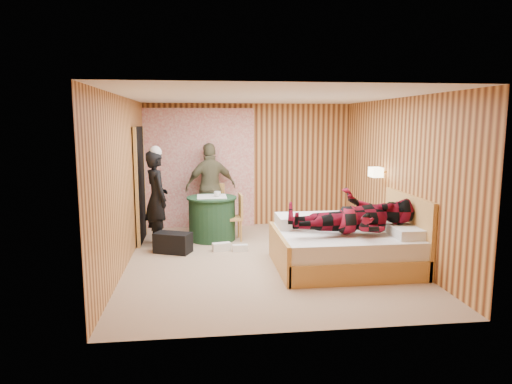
{
  "coord_description": "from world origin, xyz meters",
  "views": [
    {
      "loc": [
        -0.97,
        -6.81,
        2.12
      ],
      "look_at": [
        -0.13,
        0.14,
        1.05
      ],
      "focal_mm": 32.0,
      "sensor_mm": 36.0,
      "label": 1
    }
  ],
  "objects": [
    {
      "name": "sneaker_right",
      "position": [
        -0.66,
        0.58,
        0.07
      ],
      "size": [
        0.32,
        0.18,
        0.13
      ],
      "primitive_type": "cube",
      "rotation": [
        0.0,
        0.0,
        0.21
      ],
      "color": "white",
      "rests_on": "floor"
    },
    {
      "name": "man_on_bed",
      "position": [
        1.15,
        -0.72,
        0.97
      ],
      "size": [
        0.86,
        0.67,
        1.77
      ],
      "primitive_type": "imported",
      "rotation": [
        0.0,
        1.57,
        0.0
      ],
      "color": "maroon",
      "rests_on": "bed"
    },
    {
      "name": "cup_nightstand",
      "position": [
        1.88,
        0.47,
        0.56
      ],
      "size": [
        0.12,
        0.12,
        0.09
      ],
      "primitive_type": "imported",
      "rotation": [
        0.0,
        0.0,
        -0.18
      ],
      "color": "white",
      "rests_on": "nightstand"
    },
    {
      "name": "round_table",
      "position": [
        -0.79,
        1.35,
        0.4
      ],
      "size": [
        0.9,
        0.9,
        0.8
      ],
      "color": "#1E4123",
      "rests_on": "floor"
    },
    {
      "name": "nightstand",
      "position": [
        1.88,
        0.34,
        0.27
      ],
      "size": [
        0.39,
        0.53,
        0.51
      ],
      "color": "#E3A65D",
      "rests_on": "floor"
    },
    {
      "name": "curtain",
      "position": [
        -1.0,
        2.43,
        1.2
      ],
      "size": [
        2.2,
        0.08,
        2.4
      ],
      "primitive_type": "cube",
      "color": "white",
      "rests_on": "floor"
    },
    {
      "name": "man_at_table",
      "position": [
        -0.79,
        2.11,
        0.86
      ],
      "size": [
        1.09,
        0.67,
        1.72
      ],
      "primitive_type": "imported",
      "rotation": [
        0.0,
        0.0,
        3.4
      ],
      "color": "#656143",
      "rests_on": "floor"
    },
    {
      "name": "wall_back",
      "position": [
        0.0,
        2.5,
        1.25
      ],
      "size": [
        4.2,
        0.02,
        2.5
      ],
      "primitive_type": "cube",
      "color": "#E1A156",
      "rests_on": "floor"
    },
    {
      "name": "doorway",
      "position": [
        -2.06,
        1.4,
        1.02
      ],
      "size": [
        0.06,
        0.9,
        2.05
      ],
      "primitive_type": "cube",
      "color": "black",
      "rests_on": "floor"
    },
    {
      "name": "bed",
      "position": [
        1.13,
        -0.49,
        0.31
      ],
      "size": [
        1.99,
        1.56,
        1.07
      ],
      "color": "#E3A65D",
      "rests_on": "floor"
    },
    {
      "name": "wall_lamp",
      "position": [
        1.92,
        0.45,
        1.3
      ],
      "size": [
        0.26,
        0.24,
        0.16
      ],
      "color": "gold",
      "rests_on": "wall_right"
    },
    {
      "name": "wall_right",
      "position": [
        2.1,
        0.0,
        1.25
      ],
      "size": [
        0.02,
        5.0,
        2.5
      ],
      "primitive_type": "cube",
      "color": "#E1A156",
      "rests_on": "floor"
    },
    {
      "name": "sneaker_left",
      "position": [
        -0.35,
        0.51,
        0.06
      ],
      "size": [
        0.26,
        0.11,
        0.11
      ],
      "primitive_type": "cube",
      "rotation": [
        0.0,
        0.0,
        0.02
      ],
      "color": "white",
      "rests_on": "floor"
    },
    {
      "name": "book_lower",
      "position": [
        1.88,
        0.29,
        0.52
      ],
      "size": [
        0.22,
        0.26,
        0.02
      ],
      "primitive_type": "imported",
      "rotation": [
        0.0,
        0.0,
        -0.25
      ],
      "color": "white",
      "rests_on": "nightstand"
    },
    {
      "name": "duffel_bag",
      "position": [
        -1.45,
        0.57,
        0.17
      ],
      "size": [
        0.66,
        0.52,
        0.33
      ],
      "primitive_type": "cube",
      "rotation": [
        0.0,
        0.0,
        -0.4
      ],
      "color": "black",
      "rests_on": "floor"
    },
    {
      "name": "floor",
      "position": [
        0.0,
        0.0,
        0.0
      ],
      "size": [
        4.2,
        5.0,
        0.01
      ],
      "primitive_type": "cube",
      "color": "#9F7F68",
      "rests_on": "ground"
    },
    {
      "name": "ceiling",
      "position": [
        0.0,
        0.0,
        2.5
      ],
      "size": [
        4.2,
        5.0,
        0.01
      ],
      "primitive_type": "cube",
      "color": "white",
      "rests_on": "wall_back"
    },
    {
      "name": "wall_left",
      "position": [
        -2.1,
        0.0,
        1.25
      ],
      "size": [
        0.02,
        5.0,
        2.5
      ],
      "primitive_type": "cube",
      "color": "#E1A156",
      "rests_on": "floor"
    },
    {
      "name": "chair_near",
      "position": [
        -0.37,
        1.26,
        0.49
      ],
      "size": [
        0.4,
        0.4,
        0.84
      ],
      "rotation": [
        0.0,
        0.0,
        -1.52
      ],
      "color": "#E3A65D",
      "rests_on": "floor"
    },
    {
      "name": "cup_table",
      "position": [
        -0.69,
        1.3,
        0.85
      ],
      "size": [
        0.12,
        0.12,
        0.1
      ],
      "primitive_type": "imported",
      "rotation": [
        0.0,
        0.0,
        -0.01
      ],
      "color": "white",
      "rests_on": "round_table"
    },
    {
      "name": "woman_standing",
      "position": [
        -1.74,
        1.1,
        0.82
      ],
      "size": [
        0.6,
        0.71,
        1.65
      ],
      "primitive_type": "imported",
      "rotation": [
        0.0,
        0.0,
        1.97
      ],
      "color": "black",
      "rests_on": "floor"
    },
    {
      "name": "chair_far",
      "position": [
        -0.76,
        2.06,
        0.54
      ],
      "size": [
        0.55,
        0.55,
        0.93
      ],
      "rotation": [
        0.0,
        0.0,
        -0.38
      ],
      "color": "#E3A65D",
      "rests_on": "floor"
    },
    {
      "name": "book_upper",
      "position": [
        1.88,
        0.29,
        0.54
      ],
      "size": [
        0.23,
        0.26,
        0.02
      ],
      "primitive_type": "imported",
      "rotation": [
        0.0,
        0.0,
        -0.31
      ],
      "color": "white",
      "rests_on": "nightstand"
    }
  ]
}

